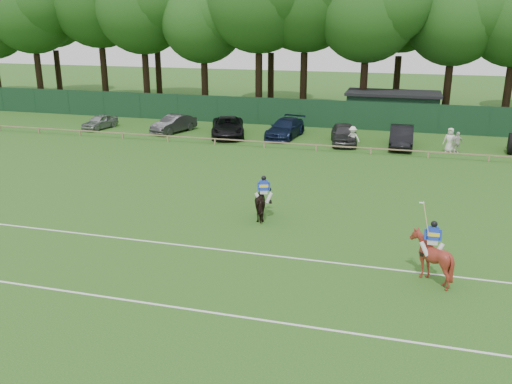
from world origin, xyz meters
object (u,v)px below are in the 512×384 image
(horse_chestnut, at_px, (431,257))
(suv_black, at_px, (228,127))
(estate_black, at_px, (401,137))
(spectator_mid, at_px, (457,143))
(sedan_grey, at_px, (174,124))
(hatch_grey, at_px, (344,134))
(utility_shed, at_px, (392,108))
(spectator_left, at_px, (352,138))
(spectator_right, at_px, (450,140))
(horse_dark, at_px, (264,203))
(sedan_silver, at_px, (100,122))
(polo_ball, at_px, (444,270))
(sedan_navy, at_px, (285,128))

(horse_chestnut, xyz_separation_m, suv_black, (-15.53, 22.70, -0.15))
(estate_black, relative_size, spectator_mid, 3.05)
(sedan_grey, distance_m, hatch_grey, 14.69)
(suv_black, distance_m, utility_shed, 15.72)
(spectator_left, distance_m, spectator_right, 7.03)
(horse_dark, xyz_separation_m, spectator_right, (9.66, 16.95, 0.10))
(sedan_grey, distance_m, suv_black, 5.04)
(horse_dark, relative_size, horse_chestnut, 1.03)
(sedan_grey, height_order, estate_black, estate_black)
(sedan_grey, xyz_separation_m, spectator_right, (22.51, -1.39, 0.18))
(spectator_left, bearing_deg, suv_black, 179.36)
(spectator_right, bearing_deg, sedan_silver, -165.11)
(horse_dark, height_order, polo_ball, horse_dark)
(sedan_silver, xyz_separation_m, spectator_right, (29.51, -1.06, 0.29))
(horse_dark, xyz_separation_m, horse_chestnut, (7.72, -4.72, 0.12))
(spectator_mid, xyz_separation_m, spectator_right, (-0.49, 0.27, 0.11))
(horse_chestnut, relative_size, polo_ball, 20.77)
(spectator_left, height_order, spectator_mid, spectator_left)
(utility_shed, bearing_deg, estate_black, -83.36)
(sedan_grey, distance_m, spectator_left, 15.65)
(spectator_mid, bearing_deg, polo_ball, -122.75)
(horse_chestnut, xyz_separation_m, utility_shed, (-2.55, 31.52, 0.60))
(horse_chestnut, relative_size, utility_shed, 0.22)
(hatch_grey, relative_size, spectator_left, 2.74)
(horse_chestnut, xyz_separation_m, sedan_grey, (-20.56, 23.05, -0.20))
(suv_black, relative_size, sedan_navy, 1.08)
(suv_black, distance_m, polo_ball, 27.11)
(sedan_navy, relative_size, utility_shed, 0.63)
(estate_black, bearing_deg, polo_ball, -84.75)
(sedan_grey, xyz_separation_m, utility_shed, (18.01, 8.47, 0.80))
(sedan_silver, xyz_separation_m, hatch_grey, (21.68, -0.29, 0.17))
(horse_dark, bearing_deg, spectator_mid, -139.42)
(suv_black, bearing_deg, hatch_grey, -19.77)
(hatch_grey, bearing_deg, estate_black, -8.91)
(suv_black, bearing_deg, horse_chestnut, -73.80)
(hatch_grey, height_order, polo_ball, hatch_grey)
(spectator_left, bearing_deg, utility_shed, 85.53)
(sedan_navy, bearing_deg, horse_chestnut, -58.40)
(horse_chestnut, distance_m, estate_black, 22.53)
(horse_chestnut, bearing_deg, spectator_left, -80.45)
(estate_black, xyz_separation_m, utility_shed, (-1.05, 9.04, 0.72))
(sedan_silver, distance_m, polo_ball, 35.63)
(spectator_mid, distance_m, polo_ball, 20.55)
(horse_chestnut, height_order, sedan_navy, horse_chestnut)
(spectator_mid, distance_m, spectator_right, 0.57)
(suv_black, relative_size, polo_ball, 63.09)
(horse_dark, distance_m, sedan_silver, 26.80)
(sedan_navy, bearing_deg, sedan_silver, -170.21)
(spectator_right, bearing_deg, sedan_navy, -171.51)
(sedan_grey, distance_m, utility_shed, 19.92)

